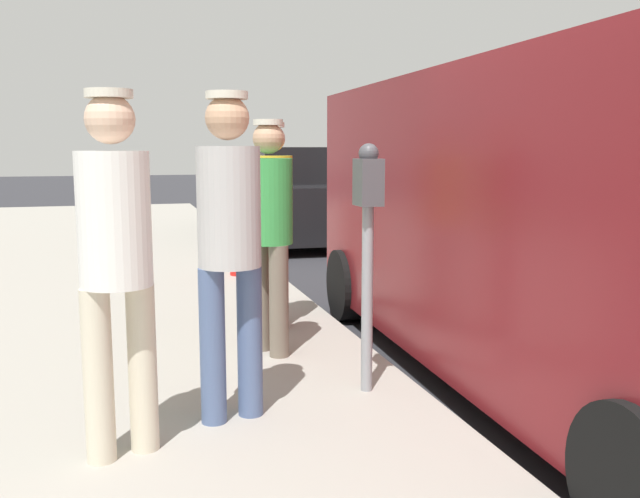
% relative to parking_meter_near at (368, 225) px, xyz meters
% --- Properties ---
extents(parking_meter_near, '(0.14, 0.18, 1.52)m').
position_rel_parking_meter_near_xyz_m(parking_meter_near, '(0.00, 0.00, 0.00)').
color(parking_meter_near, gray).
rests_on(parking_meter_near, sidewalk_slab).
extents(pedestrian_in_green, '(0.34, 0.34, 1.69)m').
position_rel_parking_meter_near_xyz_m(pedestrian_in_green, '(0.41, -0.94, -0.06)').
color(pedestrian_in_green, '#726656').
rests_on(pedestrian_in_green, sidewalk_slab).
extents(pedestrian_in_yellow, '(0.34, 0.36, 1.70)m').
position_rel_parking_meter_near_xyz_m(pedestrian_in_yellow, '(0.21, -1.74, -0.06)').
color(pedestrian_in_yellow, '#726656').
rests_on(pedestrian_in_yellow, sidewalk_slab).
extents(pedestrian_in_gray, '(0.35, 0.34, 1.79)m').
position_rel_parking_meter_near_xyz_m(pedestrian_in_gray, '(0.87, 0.22, 0.00)').
color(pedestrian_in_gray, '#4C608C').
rests_on(pedestrian_in_gray, sidewalk_slab).
extents(pedestrian_in_white, '(0.35, 0.34, 1.76)m').
position_rel_parking_meter_near_xyz_m(pedestrian_in_white, '(1.46, 0.53, -0.02)').
color(pedestrian_in_white, beige).
rests_on(pedestrian_in_white, sidewalk_slab).
extents(parked_van, '(2.28, 5.27, 2.15)m').
position_rel_parking_meter_near_xyz_m(parked_van, '(-1.50, -0.22, -0.03)').
color(parked_van, maroon).
rests_on(parked_van, ground).
extents(parked_sedan_behind, '(2.06, 4.45, 1.65)m').
position_rel_parking_meter_near_xyz_m(parked_sedan_behind, '(-1.62, -8.08, -0.43)').
color(parked_sedan_behind, black).
rests_on(parked_sedan_behind, ground).
extents(fire_hydrant, '(0.24, 0.24, 0.86)m').
position_rel_parking_meter_near_xyz_m(fire_hydrant, '(0.10, -4.13, -0.61)').
color(fire_hydrant, red).
rests_on(fire_hydrant, sidewalk_slab).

